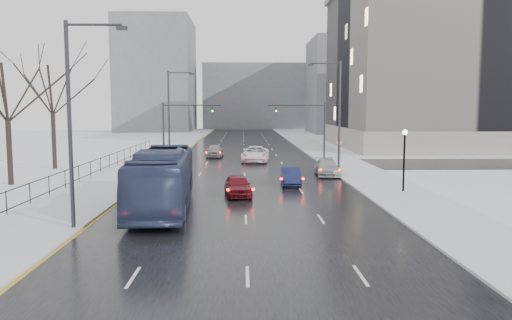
{
  "coord_description": "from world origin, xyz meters",
  "views": [
    {
      "loc": [
        -0.15,
        -3.99,
        5.94
      ],
      "look_at": [
        0.72,
        28.76,
        2.5
      ],
      "focal_mm": 35.0,
      "sensor_mm": 36.0,
      "label": 1
    }
  ],
  "objects": [
    {
      "name": "sedan_right_near",
      "position": [
        3.5,
        33.74,
        0.71
      ],
      "size": [
        1.56,
        4.13,
        1.34
      ],
      "primitive_type": "imported",
      "rotation": [
        0.0,
        0.0,
        -0.04
      ],
      "color": "#171F47",
      "rests_on": "road"
    },
    {
      "name": "civic_building",
      "position": [
        35.0,
        72.0,
        11.21
      ],
      "size": [
        41.0,
        31.0,
        24.8
      ],
      "color": "gray",
      "rests_on": "ground"
    },
    {
      "name": "sidewalk_left",
      "position": [
        -10.5,
        60.0,
        0.08
      ],
      "size": [
        5.0,
        150.0,
        0.16
      ],
      "primitive_type": "cube",
      "color": "silver",
      "rests_on": "ground"
    },
    {
      "name": "sedan_center_near",
      "position": [
        -0.5,
        29.12,
        0.74
      ],
      "size": [
        2.07,
        4.28,
        1.41
      ],
      "primitive_type": "imported",
      "rotation": [
        0.0,
        0.0,
        0.1
      ],
      "color": "maroon",
      "rests_on": "road"
    },
    {
      "name": "cross_road",
      "position": [
        0.0,
        48.0,
        0.02
      ],
      "size": [
        130.0,
        10.0,
        0.04
      ],
      "primitive_type": "cube",
      "color": "black",
      "rests_on": "ground"
    },
    {
      "name": "mast_signal_left",
      "position": [
        -7.33,
        48.0,
        4.11
      ],
      "size": [
        6.1,
        0.33,
        6.5
      ],
      "color": "#2D2D33",
      "rests_on": "ground"
    },
    {
      "name": "sidewalk_right",
      "position": [
        10.5,
        60.0,
        0.08
      ],
      "size": [
        5.0,
        150.0,
        0.16
      ],
      "primitive_type": "cube",
      "color": "silver",
      "rests_on": "ground"
    },
    {
      "name": "tree_park_d",
      "position": [
        -17.8,
        34.0,
        0.0
      ],
      "size": [
        8.75,
        8.75,
        12.5
      ],
      "primitive_type": null,
      "color": "black",
      "rests_on": "ground"
    },
    {
      "name": "bus",
      "position": [
        -4.82,
        24.84,
        1.79
      ],
      "size": [
        3.72,
        12.74,
        3.5
      ],
      "primitive_type": "imported",
      "rotation": [
        0.0,
        0.0,
        0.06
      ],
      "color": "navy",
      "rests_on": "road"
    },
    {
      "name": "streetlight_l_far",
      "position": [
        -8.17,
        52.0,
        5.62
      ],
      "size": [
        2.95,
        0.25,
        10.0
      ],
      "color": "#2D2D33",
      "rests_on": "ground"
    },
    {
      "name": "park_strip",
      "position": [
        -20.0,
        60.0,
        0.06
      ],
      "size": [
        14.0,
        150.0,
        0.12
      ],
      "primitive_type": "cube",
      "color": "white",
      "rests_on": "ground"
    },
    {
      "name": "bldg_far_left",
      "position": [
        -22.0,
        125.0,
        14.0
      ],
      "size": [
        18.0,
        22.0,
        28.0
      ],
      "primitive_type": "cube",
      "color": "slate",
      "rests_on": "ground"
    },
    {
      "name": "sedan_right_cross",
      "position": [
        1.21,
        50.32,
        0.89
      ],
      "size": [
        3.3,
        6.32,
        1.7
      ],
      "primitive_type": "imported",
      "rotation": [
        0.0,
        0.0,
        -0.08
      ],
      "color": "white",
      "rests_on": "road"
    },
    {
      "name": "mast_signal_right",
      "position": [
        7.33,
        48.0,
        4.11
      ],
      "size": [
        6.1,
        0.33,
        6.5
      ],
      "color": "#2D2D33",
      "rests_on": "ground"
    },
    {
      "name": "tree_park_e",
      "position": [
        -18.2,
        44.0,
        0.0
      ],
      "size": [
        9.45,
        9.45,
        13.5
      ],
      "primitive_type": null,
      "color": "black",
      "rests_on": "ground"
    },
    {
      "name": "road",
      "position": [
        0.0,
        60.0,
        0.02
      ],
      "size": [
        16.0,
        150.0,
        0.04
      ],
      "primitive_type": "cube",
      "color": "black",
      "rests_on": "ground"
    },
    {
      "name": "bldg_far_right",
      "position": [
        28.0,
        115.0,
        11.0
      ],
      "size": [
        24.0,
        20.0,
        22.0
      ],
      "primitive_type": "cube",
      "color": "slate",
      "rests_on": "ground"
    },
    {
      "name": "streetlight_r_mid",
      "position": [
        8.17,
        40.0,
        5.62
      ],
      "size": [
        2.95,
        0.25,
        10.0
      ],
      "color": "#2D2D33",
      "rests_on": "ground"
    },
    {
      "name": "lamppost_r_mid",
      "position": [
        11.0,
        30.0,
        2.94
      ],
      "size": [
        0.36,
        0.36,
        4.28
      ],
      "color": "black",
      "rests_on": "sidewalk_right"
    },
    {
      "name": "sedan_center_far",
      "position": [
        -3.5,
        55.69,
        0.82
      ],
      "size": [
        2.05,
        4.68,
        1.57
      ],
      "primitive_type": "imported",
      "rotation": [
        0.0,
        0.0,
        -0.04
      ],
      "color": "#959498",
      "rests_on": "road"
    },
    {
      "name": "streetlight_l_near",
      "position": [
        -8.17,
        20.0,
        5.62
      ],
      "size": [
        2.95,
        0.25,
        10.0
      ],
      "color": "#2D2D33",
      "rests_on": "ground"
    },
    {
      "name": "sedan_right_far",
      "position": [
        7.2,
        39.09,
        0.74
      ],
      "size": [
        2.13,
        4.9,
        1.4
      ],
      "primitive_type": "imported",
      "rotation": [
        0.0,
        0.0,
        -0.03
      ],
      "color": "#AFAEB3",
      "rests_on": "road"
    },
    {
      "name": "bldg_far_center",
      "position": [
        4.0,
        140.0,
        9.0
      ],
      "size": [
        30.0,
        18.0,
        18.0
      ],
      "primitive_type": "cube",
      "color": "slate",
      "rests_on": "ground"
    },
    {
      "name": "no_uturn_sign",
      "position": [
        9.2,
        44.0,
        2.3
      ],
      "size": [
        0.6,
        0.06,
        2.7
      ],
      "color": "#2D2D33",
      "rests_on": "sidewalk_right"
    },
    {
      "name": "iron_fence",
      "position": [
        -13.0,
        30.0,
        0.91
      ],
      "size": [
        0.06,
        70.0,
        1.3
      ],
      "color": "black",
      "rests_on": "sidewalk_left"
    }
  ]
}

